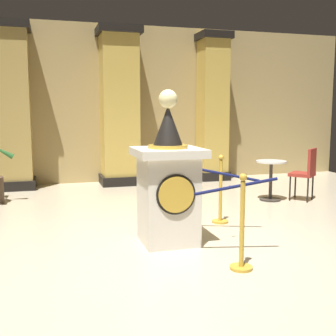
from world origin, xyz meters
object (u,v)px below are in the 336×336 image
object	(u,v)px
stanchion_far	(220,199)
stanchion_near	(242,236)
cafe_table	(271,175)
cafe_chair_red	(306,170)
pedestal_clock	(168,185)

from	to	relation	value
stanchion_far	stanchion_near	bearing A→B (deg)	-106.36
stanchion_near	cafe_table	size ratio (longest dim) A/B	1.38
stanchion_far	cafe_table	distance (m)	1.93
cafe_chair_red	cafe_table	bearing A→B (deg)	160.89
stanchion_near	cafe_table	distance (m)	3.60
cafe_chair_red	pedestal_clock	bearing A→B (deg)	-151.52
pedestal_clock	cafe_chair_red	xyz separation A→B (m)	(3.10, 1.68, -0.16)
pedestal_clock	stanchion_far	size ratio (longest dim) A/B	1.88
stanchion_near	cafe_chair_red	distance (m)	3.82
cafe_table	cafe_chair_red	distance (m)	0.64
stanchion_far	cafe_chair_red	world-z (taller)	stanchion_far
stanchion_near	stanchion_far	world-z (taller)	stanchion_near
stanchion_far	cafe_table	xyz separation A→B (m)	(1.50, 1.20, 0.12)
pedestal_clock	cafe_table	distance (m)	3.15
stanchion_near	cafe_chair_red	bearing A→B (deg)	46.49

